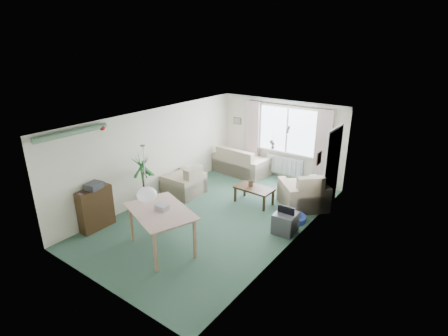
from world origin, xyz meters
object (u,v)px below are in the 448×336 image
Objects in this scene: armchair_left at (184,180)px; tv_cube at (285,223)px; armchair_corner at (304,189)px; coffee_table at (254,195)px; dining_table at (162,230)px; sofa at (241,160)px; pet_bed at (293,218)px; houseplant at (143,183)px; bookshelf at (96,209)px.

armchair_left is 3.21m from tv_cube.
coffee_table is at bearing -16.70° from armchair_corner.
dining_table reaches higher than coffee_table.
sofa is 2.21m from coffee_table.
coffee_table is (-1.10, -0.59, -0.26)m from armchair_corner.
pet_bed is at bearing 53.92° from armchair_corner.
armchair_corner is 1.47m from tv_cube.
houseplant reaches higher than pet_bed.
tv_cube is 0.83× the size of pet_bed.
sofa reaches higher than tv_cube.
bookshelf is at bearing -8.54° from armchair_left.
coffee_table is 1.92× the size of tv_cube.
sofa is 1.77× the size of bookshelf.
coffee_table reaches higher than pet_bed.
sofa is 4.66m from dining_table.
tv_cube is (3.54, 2.34, -0.25)m from bookshelf.
bookshelf is at bearing -149.00° from tv_cube.
dining_table is (1.06, -4.54, -0.00)m from sofa.
houseplant is at bearing 80.71° from bookshelf.
armchair_corner is 1.75× the size of pet_bed.
armchair_corner reaches higher than tv_cube.
dining_table is at bearing 31.83° from armchair_left.
bookshelf is (-0.34, -2.55, 0.06)m from armchair_left.
dining_table is 2.70× the size of tv_cube.
armchair_corner is 1.13× the size of armchair_left.
sofa is 2.78m from armchair_corner.
tv_cube is at bearing 17.95° from houseplant.
bookshelf is (-0.74, -4.82, 0.05)m from sofa.
tv_cube is (1.33, -0.84, 0.01)m from coffee_table.
armchair_left is (-2.98, -1.23, -0.05)m from armchair_corner.
sofa is 2.81× the size of pet_bed.
armchair_left is 3.15m from pet_bed.
bookshelf reaches higher than pet_bed.
bookshelf reaches higher than armchair_corner.
sofa is 2.31m from armchair_left.
houseplant is (-2.02, -1.92, 0.51)m from coffee_table.
armchair_left is at bearing 83.75° from sofa.
coffee_table is 3.89m from bookshelf.
armchair_left is at bearing 173.89° from tv_cube.
houseplant is at bearing -164.57° from tv_cube.
armchair_left is 0.69× the size of dining_table.
armchair_corner is (2.58, -1.04, 0.05)m from sofa.
coffee_table is (1.47, -1.63, -0.21)m from sofa.
pet_bed is (0.13, -0.83, -0.42)m from armchair_corner.
tv_cube reaches higher than pet_bed.
armchair_corner is at bearing 111.56° from armchair_left.
armchair_corner reaches higher than dining_table.
bookshelf is at bearing -139.50° from pet_bed.
sofa is at bearing 136.04° from tv_cube.
dining_table is 2.71m from tv_cube.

